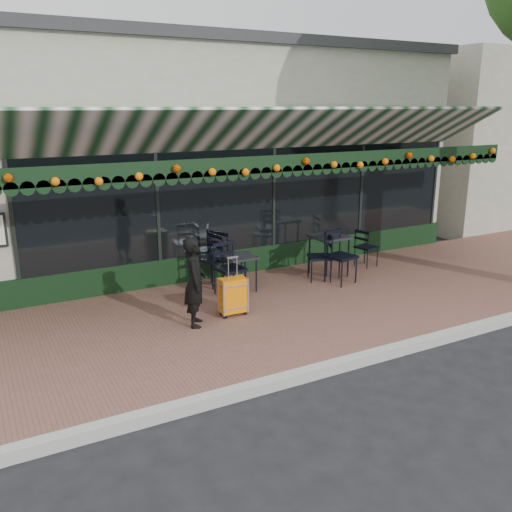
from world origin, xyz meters
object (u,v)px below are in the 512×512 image
suitcase (233,296)px  cafe_table_b (240,259)px  chair_a_left (320,257)px  chair_a_front (341,257)px  cafe_table_a (329,240)px  chair_b_right (226,258)px  chair_b_front (230,269)px  chair_b_left (212,259)px  chair_a_right (366,248)px  woman (195,282)px

suitcase → cafe_table_b: 1.23m
chair_a_left → chair_a_front: (0.25, -0.33, 0.05)m
cafe_table_a → chair_b_right: size_ratio=0.80×
cafe_table_a → chair_a_front: bearing=-98.6°
cafe_table_a → chair_b_front: (-2.22, -0.15, -0.24)m
cafe_table_a → chair_b_left: (-2.26, 0.55, -0.22)m
chair_b_left → chair_b_right: 0.27m
chair_a_right → chair_b_left: bearing=70.9°
suitcase → chair_a_left: (2.26, 0.85, 0.13)m
chair_b_right → chair_b_front: (-0.22, -0.62, -0.03)m
woman → cafe_table_a: 3.44m
suitcase → chair_a_right: 3.82m
chair_b_left → cafe_table_b: bearing=4.9°
chair_a_left → chair_b_right: (-1.68, 0.63, 0.06)m
cafe_table_b → chair_a_right: size_ratio=0.81×
cafe_table_a → chair_a_right: same height
cafe_table_b → chair_b_right: bearing=96.1°
suitcase → chair_b_front: bearing=69.3°
chair_a_left → chair_a_front: chair_a_front is taller
cafe_table_b → chair_a_front: bearing=-14.9°
cafe_table_a → chair_a_left: 0.46m
chair_b_front → chair_a_front: bearing=-16.1°
chair_a_front → chair_b_left: bearing=142.1°
woman → chair_b_left: bearing=-7.5°
suitcase → cafe_table_b: bearing=60.5°
woman → chair_a_right: (4.32, 1.25, -0.29)m
chair_b_front → cafe_table_b: bearing=23.5°
cafe_table_b → chair_a_left: 1.64m
cafe_table_b → chair_b_front: chair_b_front is taller
woman → chair_a_front: bearing=-55.5°
cafe_table_a → chair_a_right: 1.11m
cafe_table_a → chair_b_front: bearing=-176.0°
chair_b_left → chair_b_front: chair_b_left is taller
suitcase → chair_b_right: chair_b_right is taller
chair_a_front → chair_b_front: bearing=158.8°
chair_a_front → suitcase: bearing=179.5°
suitcase → chair_b_front: 0.95m
woman → cafe_table_a: (3.26, 1.11, 0.03)m
suitcase → chair_a_right: (3.64, 1.15, 0.08)m
chair_a_front → chair_b_right: bearing=141.2°
cafe_table_b → suitcase: bearing=-121.8°
woman → chair_a_front: woman is taller
chair_a_right → chair_b_right: bearing=71.9°
woman → chair_b_left: 1.95m
chair_a_left → chair_a_right: size_ratio=1.11×
cafe_table_a → chair_a_front: (-0.08, -0.50, -0.22)m
cafe_table_a → chair_a_left: chair_a_left is taller
chair_a_front → cafe_table_b: bearing=152.9°
chair_a_right → cafe_table_a: bearing=85.4°
woman → chair_a_left: (2.93, 0.95, -0.24)m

